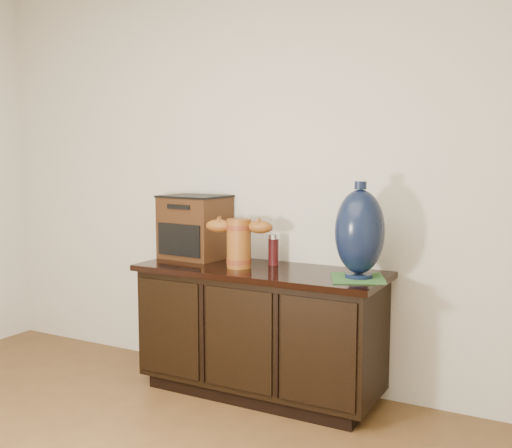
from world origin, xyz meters
The scene contains 6 objects.
sideboard centered at (0.00, 2.23, 0.39)m, with size 1.46×0.56×0.75m.
terracotta_vessel centered at (-0.12, 2.19, 0.91)m, with size 0.40×0.18×0.28m.
tv_radio centered at (-0.53, 2.35, 0.95)m, with size 0.42×0.35×0.40m.
green_mat centered at (0.59, 2.20, 0.76)m, with size 0.27×0.27×0.01m, color #30642D.
lamp_base centered at (0.60, 2.20, 1.00)m, with size 0.34×0.34×0.51m.
spray_can centered at (0.02, 2.36, 0.84)m, with size 0.06×0.06×0.18m.
Camera 1 is at (1.59, -0.78, 1.40)m, focal length 42.00 mm.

